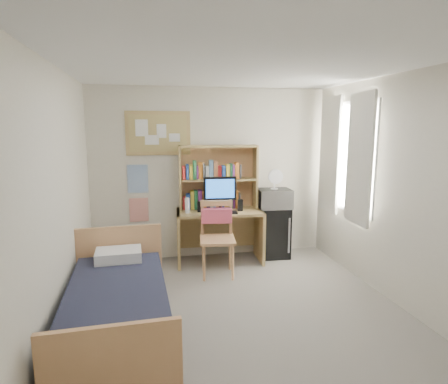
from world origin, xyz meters
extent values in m
cube|color=gray|center=(0.00, 0.00, -0.01)|extent=(3.60, 4.20, 0.02)
cube|color=white|center=(0.00, 0.00, 2.60)|extent=(3.60, 4.20, 0.02)
cube|color=silver|center=(0.00, 2.10, 1.30)|extent=(3.60, 0.04, 2.60)
cube|color=silver|center=(0.00, -2.10, 1.30)|extent=(3.60, 0.04, 2.60)
cube|color=silver|center=(-1.80, 0.00, 1.30)|extent=(0.04, 4.20, 2.60)
cube|color=silver|center=(1.80, 0.00, 1.30)|extent=(0.04, 4.20, 2.60)
cube|color=white|center=(1.75, 1.20, 1.60)|extent=(0.10, 1.40, 1.70)
cube|color=silver|center=(1.72, 0.80, 1.60)|extent=(0.04, 0.55, 1.70)
cube|color=silver|center=(1.72, 1.60, 1.60)|extent=(0.04, 0.55, 1.70)
cube|color=tan|center=(-0.78, 2.08, 1.92)|extent=(0.94, 0.03, 0.64)
cube|color=#295DA6|center=(-1.10, 2.09, 1.25)|extent=(0.30, 0.01, 0.42)
cube|color=red|center=(-1.10, 2.09, 0.78)|extent=(0.28, 0.01, 0.36)
cube|color=tan|center=(0.07, 1.76, 0.39)|extent=(1.30, 0.72, 0.79)
cube|color=tan|center=(-0.06, 1.24, 0.51)|extent=(0.57, 0.57, 1.02)
cube|color=black|center=(0.94, 1.84, 0.39)|extent=(0.49, 0.49, 0.78)
cube|color=black|center=(-1.28, -0.10, 0.26)|extent=(1.02, 1.93, 0.52)
cube|color=tan|center=(0.08, 1.91, 1.27)|extent=(1.19, 0.38, 0.96)
cube|color=black|center=(0.07, 1.70, 1.04)|extent=(0.48, 0.07, 0.51)
cube|color=black|center=(0.06, 1.56, 0.80)|extent=(0.47, 0.18, 0.02)
cube|color=black|center=(-0.23, 1.73, 0.87)|extent=(0.07, 0.07, 0.16)
cube|color=black|center=(0.37, 1.68, 0.87)|extent=(0.07, 0.07, 0.17)
cylinder|color=white|center=(-0.41, 1.70, 0.90)|extent=(0.07, 0.07, 0.22)
cube|color=#D5516A|center=(-0.03, 1.44, 0.79)|extent=(0.44, 0.18, 0.20)
cube|color=silver|center=(0.94, 1.82, 0.93)|extent=(0.52, 0.41, 0.29)
cylinder|color=white|center=(0.94, 1.82, 1.21)|extent=(0.23, 0.23, 0.28)
cube|color=white|center=(-1.31, 0.65, 0.58)|extent=(0.52, 0.37, 0.12)
camera|label=1|loc=(-0.95, -3.55, 2.01)|focal=30.00mm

